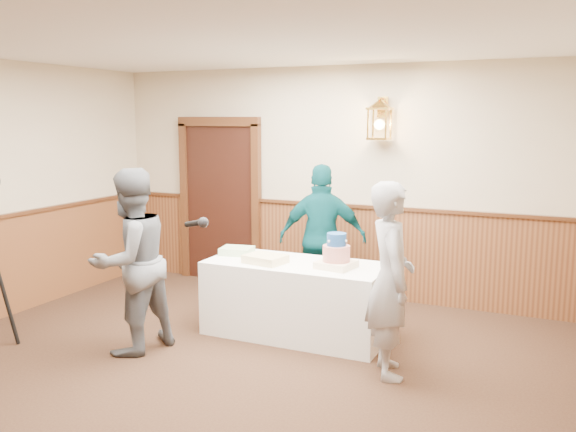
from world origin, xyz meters
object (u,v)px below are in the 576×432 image
(display_table, at_px, (296,299))
(sheet_cake_yellow, at_px, (265,259))
(tiered_cake, at_px, (336,254))
(assistant_p, at_px, (323,238))
(interviewer, at_px, (131,261))
(sheet_cake_green, at_px, (237,251))
(baker, at_px, (390,280))

(display_table, relative_size, sheet_cake_yellow, 4.67)
(display_table, relative_size, tiered_cake, 4.78)
(assistant_p, bearing_deg, sheet_cake_yellow, 60.29)
(interviewer, relative_size, assistant_p, 1.03)
(sheet_cake_yellow, height_order, interviewer, interviewer)
(sheet_cake_green, xyz_separation_m, assistant_p, (0.67, 0.77, 0.05))
(sheet_cake_green, distance_m, assistant_p, 1.03)
(display_table, height_order, sheet_cake_yellow, sheet_cake_yellow)
(display_table, distance_m, assistant_p, 0.97)
(display_table, xyz_separation_m, tiered_cake, (0.44, -0.04, 0.51))
(display_table, bearing_deg, tiered_cake, -5.30)
(sheet_cake_green, distance_m, interviewer, 1.22)
(sheet_cake_yellow, bearing_deg, baker, -16.66)
(sheet_cake_yellow, distance_m, interviewer, 1.30)
(display_table, height_order, sheet_cake_green, sheet_cake_green)
(sheet_cake_yellow, bearing_deg, display_table, 26.52)
(interviewer, bearing_deg, assistant_p, 161.49)
(display_table, bearing_deg, assistant_p, 93.25)
(tiered_cake, distance_m, baker, 0.84)
(assistant_p, bearing_deg, baker, 112.68)
(tiered_cake, xyz_separation_m, sheet_cake_green, (-1.16, 0.12, -0.09))
(sheet_cake_green, bearing_deg, interviewer, -114.65)
(tiered_cake, xyz_separation_m, sheet_cake_yellow, (-0.71, -0.10, -0.09))
(interviewer, bearing_deg, sheet_cake_yellow, 146.63)
(display_table, distance_m, tiered_cake, 0.67)
(interviewer, xyz_separation_m, baker, (2.33, 0.47, -0.03))
(interviewer, distance_m, baker, 2.38)
(sheet_cake_yellow, height_order, sheet_cake_green, sheet_cake_yellow)
(sheet_cake_yellow, distance_m, baker, 1.44)
(sheet_cake_green, relative_size, assistant_p, 0.19)
(tiered_cake, relative_size, assistant_p, 0.22)
(sheet_cake_green, bearing_deg, display_table, -6.19)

